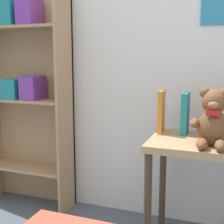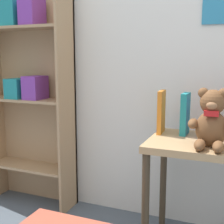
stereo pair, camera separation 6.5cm
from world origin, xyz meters
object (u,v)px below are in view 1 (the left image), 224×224
Objects in this scene: bookshelf_side at (27,86)px; book_standing_purple at (210,116)px; book_standing_teal at (185,114)px; book_standing_orange at (161,112)px; teddy_bear at (213,120)px; display_table at (206,161)px.

bookshelf_side reaches higher than book_standing_purple.
book_standing_teal is 0.13m from book_standing_purple.
book_standing_orange reaches higher than book_standing_teal.
teddy_bear is at bearing -51.31° from book_standing_teal.
bookshelf_side is 1.00m from book_standing_orange.
bookshelf_side is 2.41× the size of display_table.
display_table is 2.75× the size of book_standing_teal.
teddy_bear is at bearing -13.99° from bookshelf_side.
bookshelf_side is 1.32m from teddy_bear.
book_standing_teal reaches higher than book_standing_purple.
book_standing_orange is at bearing 145.76° from teddy_bear.
book_standing_teal reaches higher than display_table.
book_standing_teal is at bearing 140.80° from display_table.
bookshelf_side is at bearing 171.78° from book_standing_purple.
book_standing_orange is 1.08× the size of book_standing_purple.
display_table is 2.84× the size of book_standing_purple.
bookshelf_side is 6.84× the size of book_standing_purple.
book_standing_orange is (-0.29, 0.20, -0.01)m from teddy_bear.
book_standing_purple is (0.00, 0.10, 0.22)m from display_table.
teddy_bear is (0.03, -0.10, 0.24)m from display_table.
display_table is 0.26m from teddy_bear.
bookshelf_side is at bearing 170.43° from book_standing_orange.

